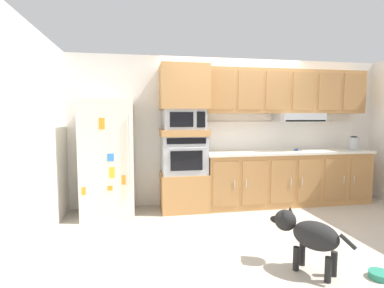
% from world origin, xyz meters
% --- Properties ---
extents(ground_plane, '(9.60, 9.60, 0.00)m').
position_xyz_m(ground_plane, '(0.00, 0.00, 0.00)').
color(ground_plane, '#B2A899').
extents(back_kitchen_wall, '(6.20, 0.12, 2.50)m').
position_xyz_m(back_kitchen_wall, '(0.00, 1.11, 1.25)').
color(back_kitchen_wall, silver).
rests_on(back_kitchen_wall, ground).
extents(side_panel_left, '(0.12, 7.10, 2.50)m').
position_xyz_m(side_panel_left, '(-2.80, 0.00, 1.25)').
color(side_panel_left, silver).
rests_on(side_panel_left, ground).
extents(refrigerator, '(0.76, 0.73, 1.76)m').
position_xyz_m(refrigerator, '(-2.08, 0.68, 0.88)').
color(refrigerator, silver).
rests_on(refrigerator, ground).
extents(oven_base_cabinet, '(0.74, 0.62, 0.60)m').
position_xyz_m(oven_base_cabinet, '(-0.91, 0.75, 0.30)').
color(oven_base_cabinet, '#B77F47').
rests_on(oven_base_cabinet, ground).
extents(built_in_oven, '(0.70, 0.62, 0.60)m').
position_xyz_m(built_in_oven, '(-0.91, 0.75, 0.90)').
color(built_in_oven, '#A8AAAF').
rests_on(built_in_oven, oven_base_cabinet).
extents(appliance_mid_shelf, '(0.74, 0.62, 0.10)m').
position_xyz_m(appliance_mid_shelf, '(-0.91, 0.75, 1.25)').
color(appliance_mid_shelf, '#B77F47').
rests_on(appliance_mid_shelf, built_in_oven).
extents(microwave, '(0.64, 0.54, 0.32)m').
position_xyz_m(microwave, '(-0.91, 0.75, 1.46)').
color(microwave, '#A8AAAF').
rests_on(microwave, appliance_mid_shelf).
extents(appliance_upper_cabinet, '(0.74, 0.62, 0.68)m').
position_xyz_m(appliance_upper_cabinet, '(-0.91, 0.75, 1.96)').
color(appliance_upper_cabinet, '#B77F47').
rests_on(appliance_upper_cabinet, microwave).
extents(lower_cabinet_run, '(2.87, 0.63, 0.88)m').
position_xyz_m(lower_cabinet_run, '(0.90, 0.75, 0.44)').
color(lower_cabinet_run, '#B77F47').
rests_on(lower_cabinet_run, ground).
extents(countertop_slab, '(2.91, 0.64, 0.04)m').
position_xyz_m(countertop_slab, '(0.90, 0.75, 0.90)').
color(countertop_slab, silver).
rests_on(countertop_slab, lower_cabinet_run).
extents(backsplash_panel, '(2.91, 0.02, 0.50)m').
position_xyz_m(backsplash_panel, '(0.90, 1.04, 1.17)').
color(backsplash_panel, white).
rests_on(backsplash_panel, countertop_slab).
extents(upper_cabinet_with_hood, '(2.87, 0.48, 0.88)m').
position_xyz_m(upper_cabinet_with_hood, '(0.91, 0.87, 1.90)').
color(upper_cabinet_with_hood, '#B77F47').
rests_on(upper_cabinet_with_hood, backsplash_panel).
extents(screwdriver, '(0.16, 0.17, 0.03)m').
position_xyz_m(screwdriver, '(1.08, 0.79, 0.93)').
color(screwdriver, blue).
rests_on(screwdriver, countertop_slab).
extents(electric_kettle, '(0.17, 0.17, 0.24)m').
position_xyz_m(electric_kettle, '(2.12, 0.70, 1.03)').
color(electric_kettle, '#A8AAAF').
rests_on(electric_kettle, countertop_slab).
extents(dog, '(0.55, 0.72, 0.57)m').
position_xyz_m(dog, '(-0.01, -1.38, 0.37)').
color(dog, black).
rests_on(dog, ground).
extents(dog_food_bowl, '(0.20, 0.20, 0.06)m').
position_xyz_m(dog_food_bowl, '(0.58, -1.64, 0.03)').
color(dog_food_bowl, '#267F66').
rests_on(dog_food_bowl, ground).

